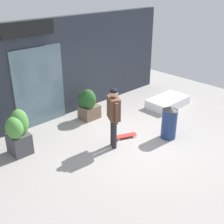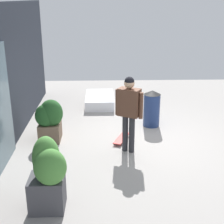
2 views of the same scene
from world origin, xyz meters
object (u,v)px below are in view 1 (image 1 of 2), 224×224
at_px(planter_box_left, 88,104).
at_px(trash_bin, 169,122).
at_px(skateboarder, 114,112).
at_px(planter_box_right, 18,132).
at_px(skateboard, 125,136).

xyz_separation_m(planter_box_left, trash_bin, (0.91, -2.59, -0.05)).
relative_size(skateboarder, trash_bin, 1.74).
bearing_deg(planter_box_right, planter_box_left, 8.26).
relative_size(skateboard, trash_bin, 0.75).
height_order(planter_box_left, planter_box_right, planter_box_right).
relative_size(planter_box_right, trash_bin, 1.26).
distance_m(skateboard, trash_bin, 1.35).
height_order(skateboard, trash_bin, trash_bin).
xyz_separation_m(planter_box_left, planter_box_right, (-2.65, -0.38, 0.11)).
bearing_deg(planter_box_left, skateboard, -91.22).
distance_m(skateboard, planter_box_left, 1.79).
bearing_deg(planter_box_right, skateboarder, -35.49).
bearing_deg(trash_bin, skateboard, 137.58).
height_order(skateboarder, skateboard, skateboarder).
bearing_deg(skateboard, skateboarder, -146.14).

